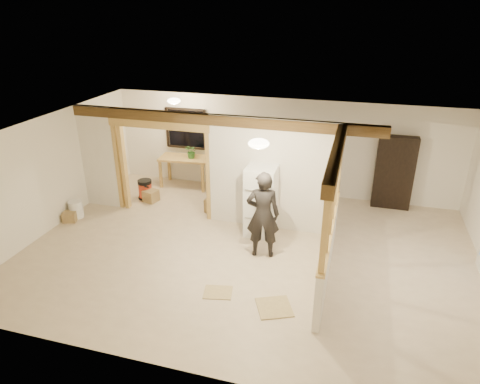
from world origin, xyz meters
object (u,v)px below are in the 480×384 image
(work_table, at_px, (185,172))
(woman, at_px, (263,215))
(refrigerator, at_px, (261,201))
(shop_vac, at_px, (145,189))
(bookshelf, at_px, (394,173))

(work_table, bearing_deg, woman, -50.13)
(refrigerator, height_order, shop_vac, refrigerator)
(refrigerator, xyz_separation_m, work_table, (-2.61, 2.04, -0.35))
(refrigerator, bearing_deg, shop_vac, 163.41)
(woman, distance_m, bookshelf, 3.98)
(woman, bearing_deg, work_table, -55.52)
(work_table, xyz_separation_m, shop_vac, (-0.69, -1.05, -0.16))
(woman, height_order, bookshelf, bookshelf)
(woman, bearing_deg, shop_vac, -37.54)
(shop_vac, bearing_deg, work_table, 56.91)
(refrigerator, bearing_deg, woman, -74.42)
(woman, bearing_deg, refrigerator, -84.54)
(shop_vac, xyz_separation_m, bookshelf, (6.09, 1.22, 0.65))
(woman, xyz_separation_m, shop_vac, (-3.53, 1.83, -0.64))
(refrigerator, xyz_separation_m, bookshelf, (2.79, 2.20, 0.13))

